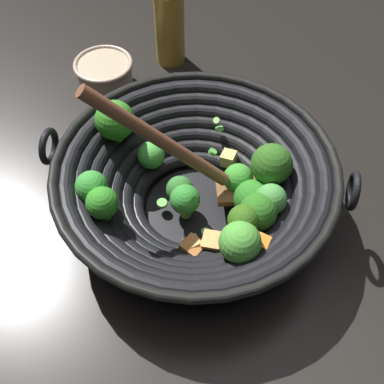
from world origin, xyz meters
The scene contains 4 objects.
ground_plane centered at (0.00, 0.00, 0.00)m, with size 4.00×4.00×0.00m, color black.
wok centered at (0.00, 0.00, 0.07)m, with size 0.43×0.40×0.25m.
cooking_oil_bottle centered at (-0.13, 0.35, 0.08)m, with size 0.06×0.06×0.20m.
prep_bowl centered at (-0.23, 0.25, 0.03)m, with size 0.11×0.11×0.05m.
Camera 1 is at (0.09, -0.42, 0.61)m, focal length 45.89 mm.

